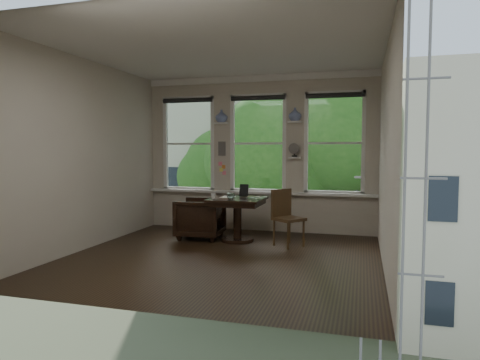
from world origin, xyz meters
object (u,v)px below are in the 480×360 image
(table, at_px, (237,220))
(mug, at_px, (213,196))
(armchair_left, at_px, (200,218))
(laptop, at_px, (254,199))
(side_chair_right, at_px, (289,218))

(table, distance_m, mug, 0.59)
(table, distance_m, armchair_left, 0.72)
(laptop, bearing_deg, mug, -172.86)
(table, bearing_deg, laptop, -18.66)
(table, relative_size, side_chair_right, 0.98)
(armchair_left, xyz_separation_m, side_chair_right, (1.63, -0.19, 0.10))
(mug, bearing_deg, side_chair_right, 2.69)
(table, relative_size, armchair_left, 1.14)
(table, height_order, mug, mug)
(laptop, bearing_deg, side_chair_right, -2.21)
(laptop, bearing_deg, armchair_left, 170.93)
(laptop, height_order, mug, mug)
(table, height_order, armchair_left, table)
(side_chair_right, relative_size, laptop, 3.06)
(armchair_left, xyz_separation_m, mug, (0.35, -0.25, 0.43))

